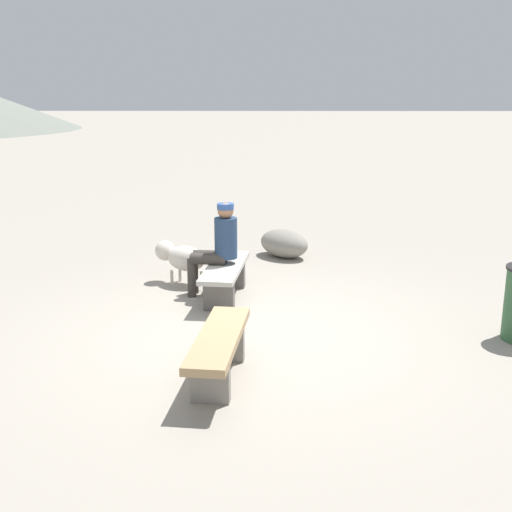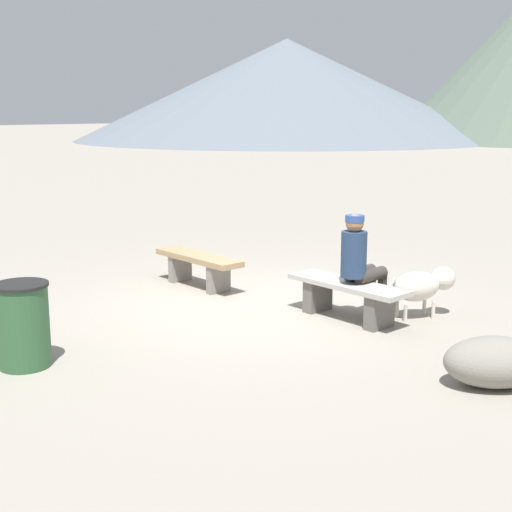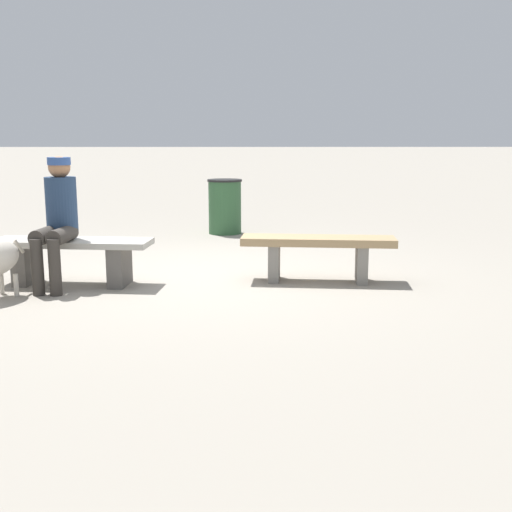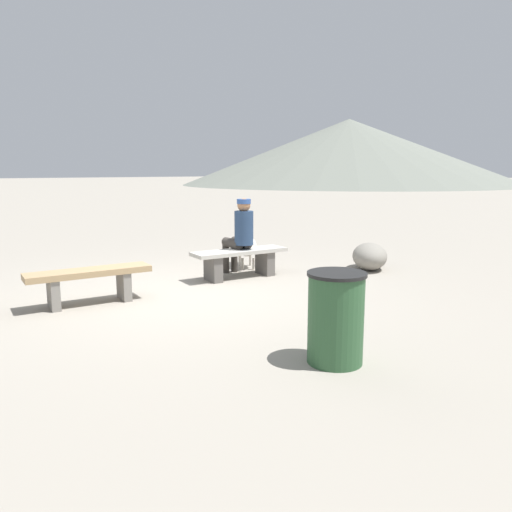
# 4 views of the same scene
# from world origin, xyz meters

# --- Properties ---
(ground) EXTENTS (210.00, 210.00, 0.06)m
(ground) POSITION_xyz_m (0.00, 0.00, -0.03)
(ground) COLOR gray
(bench_left) EXTENTS (1.55, 0.52, 0.45)m
(bench_left) POSITION_xyz_m (-1.19, 0.29, 0.33)
(bench_left) COLOR gray
(bench_left) RESTS_ON ground
(bench_right) EXTENTS (1.57, 0.58, 0.44)m
(bench_right) POSITION_xyz_m (1.21, 0.40, 0.30)
(bench_right) COLOR #605B56
(bench_right) RESTS_ON ground
(seated_person) EXTENTS (0.35, 0.65, 1.24)m
(seated_person) POSITION_xyz_m (1.30, 0.50, 0.70)
(seated_person) COLOR navy
(seated_person) RESTS_ON ground
(trash_bin) EXTENTS (0.52, 0.52, 0.81)m
(trash_bin) POSITION_xyz_m (-0.15, -2.93, 0.41)
(trash_bin) COLOR #2D5633
(trash_bin) RESTS_ON ground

